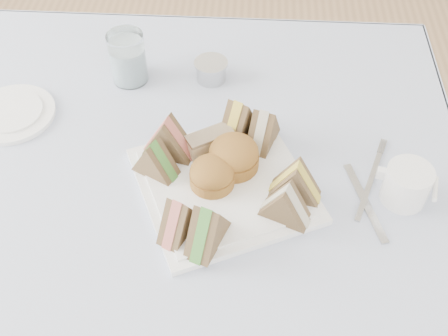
# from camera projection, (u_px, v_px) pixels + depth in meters

# --- Properties ---
(table) EXTENTS (0.90, 0.90, 0.74)m
(table) POSITION_uv_depth(u_px,v_px,m) (184.00, 297.00, 1.23)
(table) COLOR brown
(table) RESTS_ON floor
(tablecloth) EXTENTS (1.02, 1.02, 0.01)m
(tablecloth) POSITION_uv_depth(u_px,v_px,m) (172.00, 189.00, 0.95)
(tablecloth) COLOR #A8B6D7
(tablecloth) RESTS_ON table
(serving_plate) EXTENTS (0.36, 0.36, 0.01)m
(serving_plate) POSITION_uv_depth(u_px,v_px,m) (224.00, 185.00, 0.95)
(serving_plate) COLOR white
(serving_plate) RESTS_ON tablecloth
(sandwich_fl_a) EXTENTS (0.07, 0.09, 0.07)m
(sandwich_fl_a) POSITION_uv_depth(u_px,v_px,m) (179.00, 216.00, 0.85)
(sandwich_fl_a) COLOR brown
(sandwich_fl_a) RESTS_ON serving_plate
(sandwich_fl_b) EXTENTS (0.07, 0.10, 0.08)m
(sandwich_fl_b) POSITION_uv_depth(u_px,v_px,m) (207.00, 225.00, 0.83)
(sandwich_fl_b) COLOR brown
(sandwich_fl_b) RESTS_ON serving_plate
(sandwich_fr_a) EXTENTS (0.09, 0.06, 0.08)m
(sandwich_fr_a) POSITION_uv_depth(u_px,v_px,m) (296.00, 180.00, 0.90)
(sandwich_fr_a) COLOR brown
(sandwich_fr_a) RESTS_ON serving_plate
(sandwich_fr_b) EXTENTS (0.09, 0.07, 0.07)m
(sandwich_fr_b) POSITION_uv_depth(u_px,v_px,m) (286.00, 202.00, 0.87)
(sandwich_fr_b) COLOR brown
(sandwich_fr_b) RESTS_ON serving_plate
(sandwich_bl_a) EXTENTS (0.09, 0.07, 0.07)m
(sandwich_bl_a) POSITION_uv_depth(u_px,v_px,m) (155.00, 158.00, 0.93)
(sandwich_bl_a) COLOR brown
(sandwich_bl_a) RESTS_ON serving_plate
(sandwich_bl_b) EXTENTS (0.10, 0.07, 0.08)m
(sandwich_bl_b) POSITION_uv_depth(u_px,v_px,m) (168.00, 137.00, 0.96)
(sandwich_bl_b) COLOR brown
(sandwich_bl_b) RESTS_ON serving_plate
(sandwich_br_a) EXTENTS (0.06, 0.09, 0.08)m
(sandwich_br_a) POSITION_uv_depth(u_px,v_px,m) (263.00, 127.00, 0.98)
(sandwich_br_a) COLOR brown
(sandwich_br_a) RESTS_ON serving_plate
(sandwich_br_b) EXTENTS (0.08, 0.10, 0.08)m
(sandwich_br_b) POSITION_uv_depth(u_px,v_px,m) (238.00, 119.00, 0.99)
(sandwich_br_b) COLOR brown
(sandwich_br_b) RESTS_ON serving_plate
(scone_left) EXTENTS (0.10, 0.10, 0.05)m
(scone_left) POSITION_uv_depth(u_px,v_px,m) (212.00, 174.00, 0.92)
(scone_left) COLOR olive
(scone_left) RESTS_ON serving_plate
(scone_right) EXTENTS (0.12, 0.12, 0.06)m
(scone_right) POSITION_uv_depth(u_px,v_px,m) (234.00, 155.00, 0.94)
(scone_right) COLOR olive
(scone_right) RESTS_ON serving_plate
(pastry_slice) EXTENTS (0.09, 0.07, 0.04)m
(pastry_slice) POSITION_uv_depth(u_px,v_px,m) (210.00, 142.00, 0.98)
(pastry_slice) COLOR beige
(pastry_slice) RESTS_ON serving_plate
(side_plate) EXTENTS (0.20, 0.20, 0.01)m
(side_plate) POSITION_uv_depth(u_px,v_px,m) (12.00, 114.00, 1.06)
(side_plate) COLOR white
(side_plate) RESTS_ON tablecloth
(water_glass) EXTENTS (0.08, 0.08, 0.11)m
(water_glass) POSITION_uv_depth(u_px,v_px,m) (128.00, 58.00, 1.10)
(water_glass) COLOR white
(water_glass) RESTS_ON tablecloth
(tea_strainer) EXTENTS (0.09, 0.09, 0.04)m
(tea_strainer) POSITION_uv_depth(u_px,v_px,m) (211.00, 71.00, 1.13)
(tea_strainer) COLOR #B3B3B3
(tea_strainer) RESTS_ON tablecloth
(knife) EXTENTS (0.06, 0.17, 0.00)m
(knife) POSITION_uv_depth(u_px,v_px,m) (365.00, 202.00, 0.93)
(knife) COLOR #B3B3B3
(knife) RESTS_ON tablecloth
(fork) EXTENTS (0.06, 0.16, 0.00)m
(fork) POSITION_uv_depth(u_px,v_px,m) (369.00, 185.00, 0.95)
(fork) COLOR #B3B3B3
(fork) RESTS_ON tablecloth
(creamer_jug) EXTENTS (0.09, 0.09, 0.07)m
(creamer_jug) POSITION_uv_depth(u_px,v_px,m) (407.00, 185.00, 0.91)
(creamer_jug) COLOR white
(creamer_jug) RESTS_ON tablecloth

